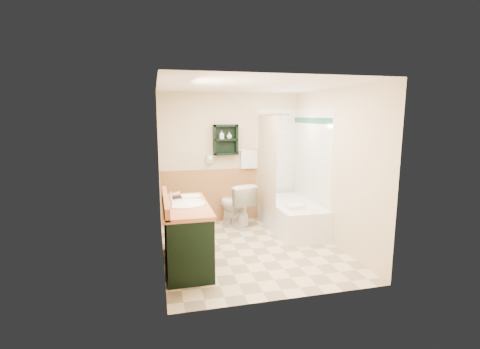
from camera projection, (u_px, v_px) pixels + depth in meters
name	position (u px, v px, depth m)	size (l,w,h in m)	color
floor	(251.00, 249.00, 5.26)	(3.00, 3.00, 0.00)	beige
back_wall	(230.00, 158.00, 6.51)	(2.60, 0.04, 2.40)	beige
left_wall	(159.00, 174.00, 4.74)	(0.04, 3.00, 2.40)	beige
right_wall	(334.00, 167.00, 5.36)	(0.04, 3.00, 2.40)	beige
ceiling	(252.00, 84.00, 4.84)	(2.60, 3.00, 0.04)	white
wainscot_left	(163.00, 223.00, 4.87)	(2.98, 2.98, 1.00)	tan
wainscot_back	(230.00, 195.00, 6.59)	(2.58, 2.58, 1.00)	tan
mirror_frame	(163.00, 157.00, 4.17)	(1.30, 1.30, 1.00)	brown
mirror_glass	(163.00, 157.00, 4.18)	(1.20, 1.20, 0.90)	white
tile_right	(310.00, 169.00, 6.10)	(1.50, 1.50, 2.10)	white
tile_back	(282.00, 164.00, 6.73)	(0.95, 0.95, 2.10)	white
tile_accent	(311.00, 121.00, 5.95)	(1.50, 1.50, 0.10)	#164D3B
wall_shelf	(226.00, 140.00, 6.31)	(0.45, 0.15, 0.55)	black
hair_dryer	(209.00, 159.00, 6.33)	(0.10, 0.24, 0.18)	silver
towel_bar	(249.00, 150.00, 6.50)	(0.40, 0.06, 0.40)	white
curtain_rod	(270.00, 115.00, 5.76)	(0.03, 0.03, 1.60)	silver
shower_curtain	(266.00, 164.00, 6.07)	(1.05, 1.05, 1.70)	beige
vanity	(186.00, 235.00, 4.62)	(0.59, 1.33, 0.84)	black
bathtub	(293.00, 216.00, 6.04)	(0.76, 1.50, 0.50)	white
toilet	(235.00, 205.00, 6.28)	(0.45, 0.80, 0.78)	white
counter_towel	(191.00, 197.00, 4.88)	(0.26, 0.20, 0.04)	white
vanity_book	(171.00, 191.00, 4.80)	(0.16, 0.02, 0.22)	black
tub_towel	(295.00, 207.00, 5.59)	(0.25, 0.21, 0.07)	white
soap_bottle_a	(222.00, 137.00, 6.28)	(0.07, 0.15, 0.07)	white
soap_bottle_b	(229.00, 136.00, 6.31)	(0.09, 0.12, 0.09)	white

